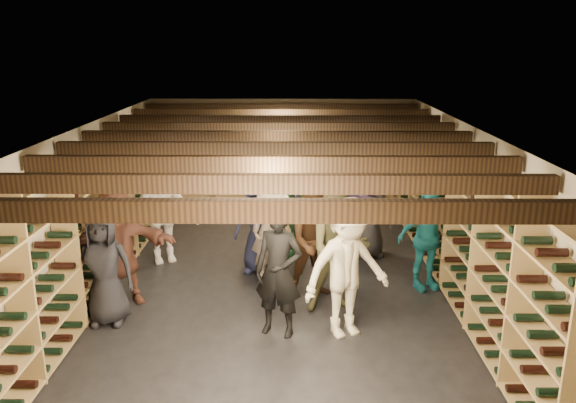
% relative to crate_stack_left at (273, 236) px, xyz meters
% --- Properties ---
extents(ground, '(8.00, 8.00, 0.00)m').
position_rel_crate_stack_left_xyz_m(ground, '(0.10, -1.30, -0.34)').
color(ground, black).
rests_on(ground, ground).
extents(walls, '(5.52, 8.02, 2.40)m').
position_rel_crate_stack_left_xyz_m(walls, '(0.10, -1.30, 0.86)').
color(walls, tan).
rests_on(walls, ground).
extents(ceiling, '(5.50, 8.00, 0.01)m').
position_rel_crate_stack_left_xyz_m(ceiling, '(0.10, -1.30, 2.06)').
color(ceiling, beige).
rests_on(ceiling, walls).
extents(ceiling_joists, '(5.40, 7.12, 0.18)m').
position_rel_crate_stack_left_xyz_m(ceiling_joists, '(0.10, -1.30, 1.92)').
color(ceiling_joists, black).
rests_on(ceiling_joists, ground).
extents(wine_rack_left, '(0.32, 7.50, 2.15)m').
position_rel_crate_stack_left_xyz_m(wine_rack_left, '(-2.47, -1.30, 0.74)').
color(wine_rack_left, '#A1834E').
rests_on(wine_rack_left, ground).
extents(wine_rack_right, '(0.32, 7.50, 2.15)m').
position_rel_crate_stack_left_xyz_m(wine_rack_right, '(2.67, -1.30, 0.74)').
color(wine_rack_right, '#A1834E').
rests_on(wine_rack_right, ground).
extents(wine_rack_back, '(4.70, 0.30, 2.15)m').
position_rel_crate_stack_left_xyz_m(wine_rack_back, '(0.10, 2.53, 0.73)').
color(wine_rack_back, '#A1834E').
rests_on(wine_rack_back, ground).
extents(crate_stack_left, '(0.58, 0.47, 0.68)m').
position_rel_crate_stack_left_xyz_m(crate_stack_left, '(0.00, 0.00, 0.00)').
color(crate_stack_left, tan).
rests_on(crate_stack_left, ground).
extents(crate_stack_right, '(0.58, 0.48, 0.34)m').
position_rel_crate_stack_left_xyz_m(crate_stack_right, '(0.84, 0.00, -0.17)').
color(crate_stack_right, tan).
rests_on(crate_stack_right, ground).
extents(crate_loose, '(0.54, 0.40, 0.17)m').
position_rel_crate_stack_left_xyz_m(crate_loose, '(1.09, 0.94, -0.25)').
color(crate_loose, tan).
rests_on(crate_loose, ground).
extents(person_0, '(0.76, 0.51, 1.52)m').
position_rel_crate_stack_left_xyz_m(person_0, '(-2.08, -2.41, 0.42)').
color(person_0, black).
rests_on(person_0, ground).
extents(person_1, '(0.71, 0.58, 1.67)m').
position_rel_crate_stack_left_xyz_m(person_1, '(0.16, -2.67, 0.49)').
color(person_1, black).
rests_on(person_1, ground).
extents(person_2, '(0.93, 0.77, 1.74)m').
position_rel_crate_stack_left_xyz_m(person_2, '(0.94, -2.02, 0.53)').
color(person_2, brown).
rests_on(person_2, ground).
extents(person_3, '(1.32, 1.07, 1.78)m').
position_rel_crate_stack_left_xyz_m(person_3, '(0.99, -2.69, 0.55)').
color(person_3, beige).
rests_on(person_3, ground).
extents(person_4, '(0.99, 0.66, 1.57)m').
position_rel_crate_stack_left_xyz_m(person_4, '(2.28, -1.29, 0.45)').
color(person_4, teal).
rests_on(person_4, ground).
extents(person_5, '(1.64, 0.90, 1.69)m').
position_rel_crate_stack_left_xyz_m(person_5, '(-2.08, -1.82, 0.50)').
color(person_5, brown).
rests_on(person_5, ground).
extents(person_6, '(0.96, 0.78, 1.68)m').
position_rel_crate_stack_left_xyz_m(person_6, '(-0.18, -0.69, 0.50)').
color(person_6, '#202547').
rests_on(person_6, ground).
extents(person_7, '(0.75, 0.59, 1.80)m').
position_rel_crate_stack_left_xyz_m(person_7, '(0.04, -1.19, 0.56)').
color(person_7, gray).
rests_on(person_7, ground).
extents(person_8, '(0.90, 0.77, 1.62)m').
position_rel_crate_stack_left_xyz_m(person_8, '(0.65, -1.55, 0.47)').
color(person_8, '#3F2616').
rests_on(person_8, ground).
extents(person_9, '(1.37, 1.12, 1.85)m').
position_rel_crate_stack_left_xyz_m(person_9, '(-1.81, -0.32, 0.58)').
color(person_9, beige).
rests_on(person_9, ground).
extents(person_10, '(1.09, 0.77, 1.71)m').
position_rel_crate_stack_left_xyz_m(person_10, '(0.18, 0.00, 0.52)').
color(person_10, '#275334').
rests_on(person_10, ground).
extents(person_11, '(1.77, 1.09, 1.82)m').
position_rel_crate_stack_left_xyz_m(person_11, '(1.08, -0.02, 0.57)').
color(person_11, slate).
rests_on(person_11, ground).
extents(person_12, '(0.88, 0.73, 1.55)m').
position_rel_crate_stack_left_xyz_m(person_12, '(1.63, -0.01, 0.43)').
color(person_12, '#323238').
rests_on(person_12, ground).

